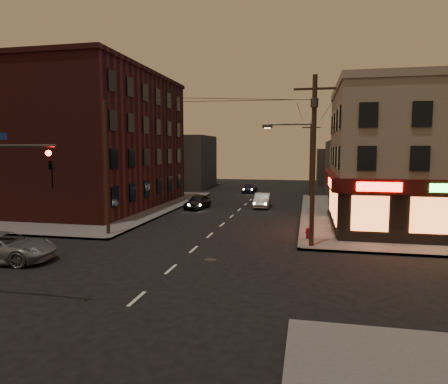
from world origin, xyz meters
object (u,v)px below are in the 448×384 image
(sedan_mid, at_px, (262,200))
(sedan_far, at_px, (249,188))
(suv_cross, at_px, (2,247))
(sedan_near, at_px, (198,202))
(fire_hydrant, at_px, (308,233))

(sedan_mid, height_order, sedan_far, sedan_mid)
(suv_cross, height_order, sedan_far, suv_cross)
(sedan_near, distance_m, sedan_far, 16.14)
(suv_cross, distance_m, fire_hydrant, 17.72)
(sedan_mid, xyz_separation_m, fire_hydrant, (4.56, -14.47, -0.17))
(sedan_far, bearing_deg, suv_cross, -100.10)
(sedan_far, bearing_deg, sedan_mid, -74.20)
(sedan_mid, bearing_deg, sedan_near, -160.47)
(suv_cross, distance_m, sedan_near, 20.98)
(suv_cross, distance_m, sedan_far, 37.10)
(sedan_mid, distance_m, sedan_far, 14.00)
(suv_cross, distance_m, sedan_mid, 25.26)
(fire_hydrant, bearing_deg, suv_cross, -152.48)
(fire_hydrant, bearing_deg, sedan_far, 105.67)
(sedan_near, distance_m, fire_hydrant, 16.27)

